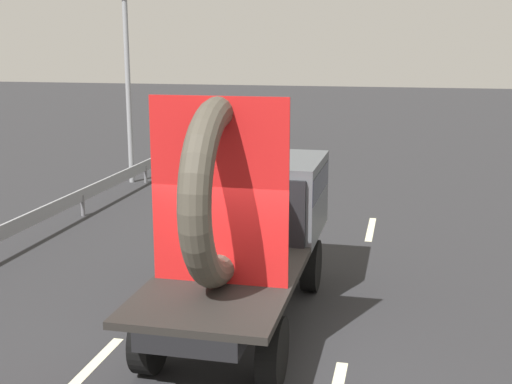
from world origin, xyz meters
name	(u,v)px	position (x,y,z in m)	size (l,w,h in m)	color
ground_plane	(243,350)	(0.00, 0.00, 0.00)	(120.00, 120.00, 0.00)	#28282B
flatbed_truck	(251,212)	(-0.24, 1.54, 1.68)	(2.02, 5.62, 3.71)	black
distant_sedan	(251,142)	(-3.62, 15.94, 0.66)	(1.62, 3.79, 1.24)	black
traffic_light	(127,46)	(-6.35, 10.83, 4.26)	(0.42, 0.36, 6.64)	gray
guardrail	(117,179)	(-5.88, 8.69, 0.53)	(0.10, 17.07, 0.71)	gray
lane_dash_left_near	(84,374)	(-1.93, -1.17, 0.00)	(2.26, 0.16, 0.01)	beige
lane_dash_left_far	(231,225)	(-1.93, 6.52, 0.00)	(2.15, 0.16, 0.01)	beige
lane_dash_right_far	(371,229)	(1.45, 6.93, 0.00)	(2.08, 0.16, 0.01)	beige
oncoming_car	(231,123)	(-5.86, 21.41, 0.70)	(1.70, 3.97, 1.30)	black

